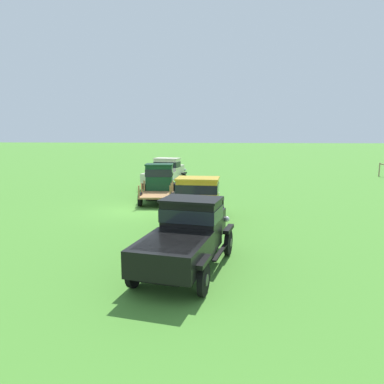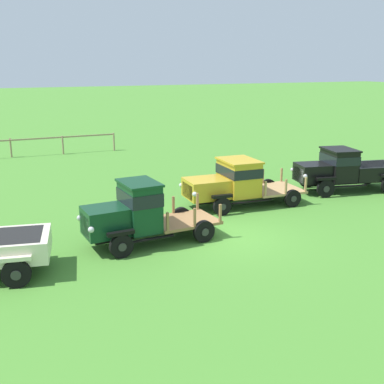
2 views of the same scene
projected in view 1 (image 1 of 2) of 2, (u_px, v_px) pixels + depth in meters
name	position (u px, v px, depth m)	size (l,w,h in m)	color
ground_plane	(136.00, 210.00, 20.23)	(240.00, 240.00, 0.00)	#47842D
vintage_truck_foreground_near	(166.00, 172.00, 28.98)	(5.70, 3.07, 2.16)	black
vintage_truck_second_in_line	(160.00, 181.00, 23.23)	(4.97, 2.25, 2.24)	black
vintage_truck_midrow_center	(198.00, 197.00, 17.77)	(5.52, 2.55, 2.08)	black
vintage_truck_far_side	(188.00, 233.00, 11.51)	(5.54, 3.01, 2.13)	black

